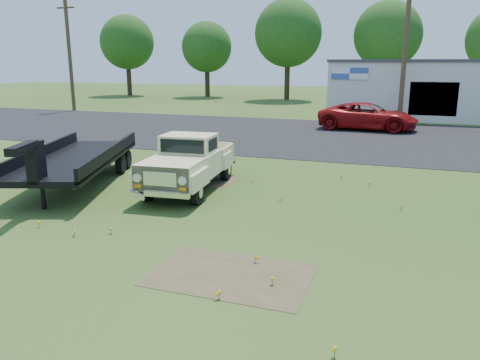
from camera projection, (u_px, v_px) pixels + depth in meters
name	position (u px, v px, depth m)	size (l,w,h in m)	color
ground	(218.00, 218.00, 12.12)	(140.00, 140.00, 0.00)	#2E4A17
asphalt_lot	(320.00, 136.00, 25.83)	(90.00, 14.00, 0.02)	black
dirt_patch_a	(231.00, 275.00, 8.89)	(3.00, 2.00, 0.01)	#4D4229
dirt_patch_b	(202.00, 181.00, 15.97)	(2.20, 1.60, 0.01)	#4D4229
commercial_building	(431.00, 88.00, 34.34)	(14.20, 8.20, 4.15)	silver
utility_pole_west	(70.00, 54.00, 38.24)	(1.60, 0.30, 9.00)	#412D1E
utility_pole_mid	(405.00, 52.00, 29.82)	(1.60, 0.30, 9.00)	#412D1E
treeline_a	(127.00, 42.00, 56.22)	(6.40, 6.40, 9.52)	#342417
treeline_b	(207.00, 47.00, 54.05)	(5.76, 5.76, 8.57)	#342417
treeline_c	(288.00, 33.00, 49.13)	(7.04, 7.04, 10.47)	#342417
treeline_d	(388.00, 35.00, 46.88)	(6.72, 6.72, 10.00)	#342417
vintage_pickup_truck	(189.00, 162.00, 14.69)	(1.90, 4.89, 1.78)	beige
flatbed_trailer	(76.00, 155.00, 15.32)	(2.41, 7.24, 1.98)	black
red_pickup	(368.00, 116.00, 27.95)	(2.65, 5.75, 1.60)	maroon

